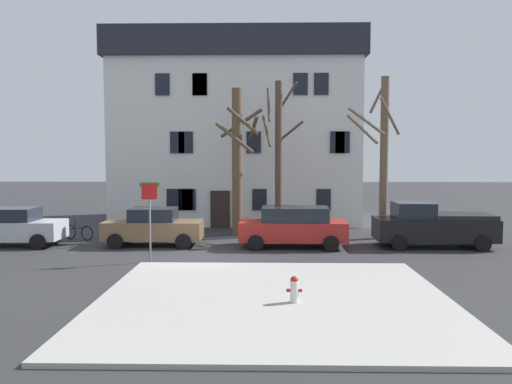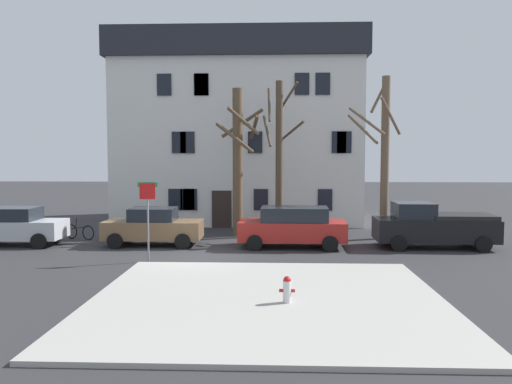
{
  "view_description": "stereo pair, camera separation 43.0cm",
  "coord_description": "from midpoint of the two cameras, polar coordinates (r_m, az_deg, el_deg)",
  "views": [
    {
      "loc": [
        2.78,
        -19.44,
        3.99
      ],
      "look_at": [
        2.33,
        3.96,
        2.33
      ],
      "focal_mm": 34.84,
      "sensor_mm": 36.0,
      "label": 1
    },
    {
      "loc": [
        3.21,
        -19.43,
        3.99
      ],
      "look_at": [
        2.33,
        3.96,
        2.33
      ],
      "focal_mm": 34.84,
      "sensor_mm": 36.0,
      "label": 2
    }
  ],
  "objects": [
    {
      "name": "ground_plane",
      "position": [
        20.06,
        -7.56,
        -7.46
      ],
      "size": [
        120.0,
        120.0,
        0.0
      ],
      "primitive_type": "plane",
      "color": "#2D2D30"
    },
    {
      "name": "sidewalk_slab",
      "position": [
        14.02,
        1.18,
        -12.23
      ],
      "size": [
        9.66,
        8.94,
        0.12
      ],
      "primitive_type": "cube",
      "color": "#A8A59E",
      "rests_on": "ground_plane"
    },
    {
      "name": "building_main",
      "position": [
        31.55,
        -2.56,
        7.16
      ],
      "size": [
        14.94,
        7.89,
        11.27
      ],
      "color": "white",
      "rests_on": "ground_plane"
    },
    {
      "name": "tree_bare_near",
      "position": [
        25.0,
        -2.6,
        3.9
      ],
      "size": [
        2.31,
        2.48,
        7.4
      ],
      "color": "brown",
      "rests_on": "ground_plane"
    },
    {
      "name": "tree_bare_mid",
      "position": [
        25.09,
        2.1,
        4.36
      ],
      "size": [
        2.16,
        2.15,
        7.77
      ],
      "color": "#4C3D2D",
      "rests_on": "ground_plane"
    },
    {
      "name": "tree_bare_far",
      "position": [
        24.85,
        13.84,
        4.37
      ],
      "size": [
        2.42,
        2.52,
        7.85
      ],
      "color": "brown",
      "rests_on": "ground_plane"
    },
    {
      "name": "car_silver_sedan",
      "position": [
        24.86,
        -26.5,
        -3.61
      ],
      "size": [
        4.32,
        2.09,
        1.72
      ],
      "color": "#B7BABF",
      "rests_on": "ground_plane"
    },
    {
      "name": "car_brown_sedan",
      "position": [
        22.83,
        -12.22,
        -3.94
      ],
      "size": [
        4.36,
        1.97,
        1.71
      ],
      "color": "brown",
      "rests_on": "ground_plane"
    },
    {
      "name": "car_red_wagon",
      "position": [
        22.02,
        3.76,
        -3.94
      ],
      "size": [
        4.75,
        2.25,
        1.79
      ],
      "color": "#AD231E",
      "rests_on": "ground_plane"
    },
    {
      "name": "pickup_truck_black",
      "position": [
        23.26,
        19.13,
        -3.65
      ],
      "size": [
        5.18,
        2.31,
        1.99
      ],
      "color": "black",
      "rests_on": "ground_plane"
    },
    {
      "name": "fire_hydrant",
      "position": [
        13.47,
        3.48,
        -11.03
      ],
      "size": [
        0.42,
        0.22,
        0.71
      ],
      "color": "silver",
      "rests_on": "sidewalk_slab"
    },
    {
      "name": "street_sign_pole",
      "position": [
        19.13,
        -12.74,
        -1.68
      ],
      "size": [
        0.76,
        0.07,
        3.04
      ],
      "color": "slate",
      "rests_on": "ground_plane"
    },
    {
      "name": "bicycle_leaning",
      "position": [
        25.49,
        -20.18,
        -4.37
      ],
      "size": [
        1.65,
        0.67,
        1.03
      ],
      "color": "black",
      "rests_on": "ground_plane"
    }
  ]
}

